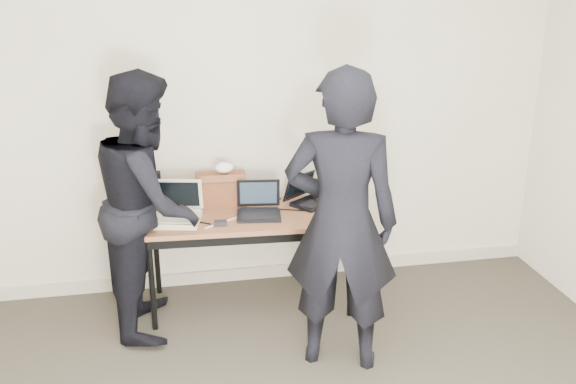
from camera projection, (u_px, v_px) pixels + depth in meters
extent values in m
cube|color=beige|center=(258.00, 113.00, 4.77)|extent=(4.50, 0.05, 2.70)
cube|color=brown|center=(249.00, 216.00, 4.56)|extent=(1.53, 0.73, 0.03)
cylinder|color=black|center=(152.00, 285.00, 4.34)|extent=(0.04, 0.04, 0.68)
cylinder|color=black|center=(351.00, 272.00, 4.52)|extent=(0.04, 0.04, 0.68)
cylinder|color=black|center=(156.00, 252.00, 4.84)|extent=(0.04, 0.04, 0.68)
cylinder|color=black|center=(336.00, 242.00, 5.01)|extent=(0.04, 0.04, 0.68)
cube|color=black|center=(253.00, 239.00, 4.31)|extent=(1.40, 0.09, 0.06)
cube|color=beige|center=(176.00, 220.00, 4.39)|extent=(0.38, 0.34, 0.04)
cube|color=beige|center=(175.00, 219.00, 4.35)|extent=(0.30, 0.21, 0.01)
cube|color=beige|center=(179.00, 194.00, 4.49)|extent=(0.33, 0.12, 0.23)
cube|color=black|center=(179.00, 194.00, 4.49)|extent=(0.28, 0.10, 0.19)
cube|color=beige|center=(179.00, 210.00, 4.51)|extent=(0.29, 0.08, 0.02)
cube|color=black|center=(259.00, 216.00, 4.49)|extent=(0.33, 0.27, 0.02)
cube|color=black|center=(259.00, 215.00, 4.46)|extent=(0.26, 0.16, 0.01)
cube|color=black|center=(258.00, 193.00, 4.59)|extent=(0.31, 0.11, 0.22)
cube|color=#26333F|center=(258.00, 193.00, 4.58)|extent=(0.27, 0.08, 0.18)
cube|color=black|center=(259.00, 208.00, 4.60)|extent=(0.27, 0.05, 0.01)
cube|color=black|center=(313.00, 203.00, 4.72)|extent=(0.36, 0.34, 0.02)
cube|color=black|center=(316.00, 202.00, 4.70)|extent=(0.26, 0.24, 0.01)
cube|color=black|center=(299.00, 186.00, 4.77)|extent=(0.27, 0.23, 0.19)
cube|color=black|center=(300.00, 186.00, 4.77)|extent=(0.23, 0.19, 0.16)
cube|color=black|center=(302.00, 199.00, 4.79)|extent=(0.21, 0.17, 0.01)
cube|color=brown|center=(221.00, 189.00, 4.68)|extent=(0.37, 0.18, 0.24)
cube|color=brown|center=(220.00, 179.00, 4.59)|extent=(0.36, 0.09, 0.07)
cube|color=brown|center=(243.00, 191.00, 4.71)|extent=(0.02, 0.10, 0.02)
ellipsoid|color=white|center=(224.00, 168.00, 4.63)|extent=(0.15, 0.12, 0.08)
cube|color=black|center=(329.00, 191.00, 4.80)|extent=(0.25, 0.21, 0.14)
cube|color=black|center=(221.00, 223.00, 4.34)|extent=(0.09, 0.06, 0.03)
cube|color=black|center=(318.00, 205.00, 4.71)|extent=(0.13, 0.24, 0.01)
cube|color=black|center=(291.00, 210.00, 4.61)|extent=(0.32, 0.12, 0.01)
cube|color=silver|center=(221.00, 223.00, 4.38)|extent=(0.24, 0.16, 0.01)
cube|color=black|center=(190.00, 220.00, 4.42)|extent=(0.28, 0.20, 0.01)
cube|color=silver|center=(254.00, 220.00, 4.44)|extent=(0.22, 0.13, 0.01)
cube|color=black|center=(265.00, 201.00, 4.79)|extent=(0.25, 0.06, 0.01)
imported|color=black|center=(341.00, 223.00, 3.81)|extent=(0.79, 0.64, 1.88)
imported|color=black|center=(148.00, 203.00, 4.28)|extent=(0.73, 0.90, 1.78)
cube|color=#B2A993|center=(261.00, 272.00, 5.17)|extent=(4.50, 0.03, 0.10)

